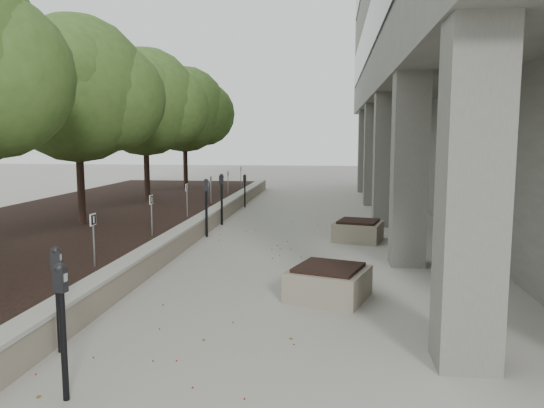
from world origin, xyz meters
The scene contains 20 objects.
ground centered at (0.00, 0.00, 0.00)m, with size 90.00×90.00×0.00m, color #A09B93.
retaining_wall centered at (-1.82, 9.00, 0.25)m, with size 0.39×26.00×0.50m, color gray, non-canonical shape.
planting_bed centered at (-5.50, 9.00, 0.20)m, with size 7.00×26.00×0.40m, color black.
crabapple_tree_3 centered at (-4.80, 8.00, 3.12)m, with size 4.60×4.00×5.44m, color #355520, non-canonical shape.
crabapple_tree_4 centered at (-4.80, 13.00, 3.12)m, with size 4.60×4.00×5.44m, color #355520, non-canonical shape.
crabapple_tree_5 centered at (-4.80, 18.00, 3.12)m, with size 4.60×4.00×5.44m, color #355520, non-canonical shape.
parking_sign_3 centered at (-2.35, 3.50, 0.88)m, with size 0.04×0.22×0.96m, color black, non-canonical shape.
parking_sign_4 centered at (-2.35, 6.50, 0.88)m, with size 0.04×0.22×0.96m, color black, non-canonical shape.
parking_sign_5 centered at (-2.35, 9.50, 0.88)m, with size 0.04×0.22×0.96m, color black, non-canonical shape.
parking_sign_6 centered at (-2.35, 12.50, 0.88)m, with size 0.04×0.22×0.96m, color black, non-canonical shape.
parking_sign_7 centered at (-2.35, 15.50, 0.88)m, with size 0.04×0.22×0.96m, color black, non-canonical shape.
parking_sign_8 centered at (-2.35, 18.50, 0.88)m, with size 0.04×0.22×0.96m, color black, non-canonical shape.
parking_meter_1 centered at (-0.87, -0.35, 0.72)m, with size 0.14×0.10×1.45m, color black, non-canonical shape.
parking_meter_2 centered at (-1.55, 0.79, 0.68)m, with size 0.13×0.10×1.36m, color black, non-canonical shape.
parking_meter_3 centered at (-1.55, 8.56, 0.79)m, with size 0.16×0.11×1.58m, color black, non-canonical shape.
parking_meter_4 centered at (-1.55, 10.53, 0.79)m, with size 0.16×0.11×1.58m, color black, non-canonical shape.
parking_meter_5 centered at (-1.53, 14.70, 0.64)m, with size 0.13×0.09×1.28m, color black, non-canonical shape.
planter_front centered at (1.78, 3.42, 0.28)m, with size 1.20×1.20×0.56m, color gray, non-canonical shape.
planter_back centered at (2.50, 8.52, 0.27)m, with size 1.16×1.16×0.54m, color gray, non-canonical shape.
berry_scatter centered at (-0.10, 5.00, 0.01)m, with size 3.30×14.10×0.02m, color maroon, non-canonical shape.
Camera 1 is at (1.82, -5.18, 2.68)m, focal length 34.73 mm.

